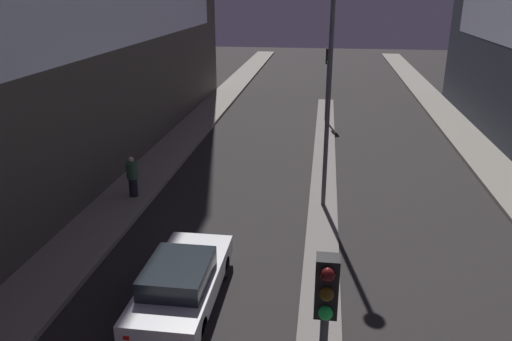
{
  "coord_description": "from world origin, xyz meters",
  "views": [
    {
      "loc": [
        -0.16,
        -3.1,
        7.77
      ],
      "look_at": [
        -2.85,
        16.4,
        0.5
      ],
      "focal_mm": 35.0,
      "sensor_mm": 36.0,
      "label": 1
    }
  ],
  "objects_px": {
    "traffic_light_near": "(324,330)",
    "pedestrian_on_left_sidewalk": "(132,176)",
    "street_lamp": "(332,25)",
    "car_left_lane": "(182,282)",
    "traffic_light_mid": "(328,68)"
  },
  "relations": [
    {
      "from": "traffic_light_near",
      "to": "car_left_lane",
      "type": "bearing_deg",
      "value": 126.75
    },
    {
      "from": "traffic_light_near",
      "to": "pedestrian_on_left_sidewalk",
      "type": "bearing_deg",
      "value": 123.17
    },
    {
      "from": "traffic_light_near",
      "to": "street_lamp",
      "type": "distance_m",
      "value": 11.91
    },
    {
      "from": "street_lamp",
      "to": "pedestrian_on_left_sidewalk",
      "type": "distance_m",
      "value": 9.16
    },
    {
      "from": "street_lamp",
      "to": "car_left_lane",
      "type": "distance_m",
      "value": 9.58
    },
    {
      "from": "traffic_light_mid",
      "to": "pedestrian_on_left_sidewalk",
      "type": "bearing_deg",
      "value": -119.1
    },
    {
      "from": "traffic_light_near",
      "to": "car_left_lane",
      "type": "distance_m",
      "value": 6.43
    },
    {
      "from": "pedestrian_on_left_sidewalk",
      "to": "traffic_light_near",
      "type": "bearing_deg",
      "value": -56.83
    },
    {
      "from": "car_left_lane",
      "to": "traffic_light_near",
      "type": "bearing_deg",
      "value": -53.25
    },
    {
      "from": "street_lamp",
      "to": "car_left_lane",
      "type": "bearing_deg",
      "value": -117.75
    },
    {
      "from": "traffic_light_near",
      "to": "pedestrian_on_left_sidewalk",
      "type": "relative_size",
      "value": 2.71
    },
    {
      "from": "street_lamp",
      "to": "traffic_light_near",
      "type": "bearing_deg",
      "value": -90.0
    },
    {
      "from": "traffic_light_near",
      "to": "street_lamp",
      "type": "bearing_deg",
      "value": 90.0
    },
    {
      "from": "traffic_light_near",
      "to": "pedestrian_on_left_sidewalk",
      "type": "xyz_separation_m",
      "value": [
        -7.25,
        11.1,
        -2.28
      ]
    },
    {
      "from": "traffic_light_mid",
      "to": "street_lamp",
      "type": "distance_m",
      "value": 13.11
    }
  ]
}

